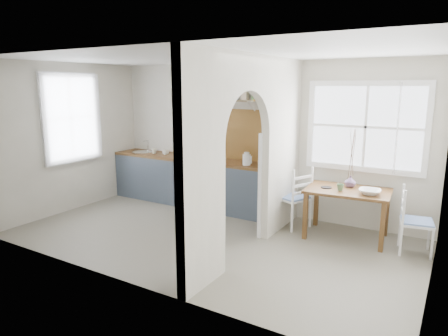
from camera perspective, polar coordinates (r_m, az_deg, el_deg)
The scene contains 26 objects.
floor at distance 5.97m, azimuth -2.21°, elevation -10.00°, with size 5.80×3.20×0.01m, color slate.
ceiling at distance 5.56m, azimuth -2.43°, elevation 15.74°, with size 5.80×3.20×0.01m, color silver.
walls at distance 5.62m, azimuth -2.31°, elevation 2.40°, with size 5.81×3.21×2.60m.
partition at distance 5.30m, azimuth 4.38°, elevation 3.47°, with size 0.12×3.20×2.60m.
kitchen_window at distance 7.53m, azimuth -21.08°, elevation 6.68°, with size 0.10×1.16×1.50m, color white, non-canonical shape.
nook_window at distance 6.35m, azimuth 19.57°, elevation 5.55°, with size 1.76×0.10×1.30m, color white, non-canonical shape.
counter at distance 7.49m, azimuth -3.96°, elevation -1.85°, with size 3.50×0.60×0.90m.
sink at distance 8.18m, azimuth -11.62°, elevation 2.19°, with size 0.40×0.40×0.02m, color silver.
backsplash at distance 7.06m, azimuth 3.29°, elevation 4.71°, with size 1.65×0.03×0.90m, color olive.
shelf at distance 6.94m, azimuth 3.03°, elevation 10.04°, with size 1.75×0.20×0.21m.
pendant_lamp at distance 6.48m, azimuth 4.40°, elevation 8.77°, with size 0.26×0.26×0.16m, color beige.
utensil_rail at distance 6.10m, azimuth 7.17°, elevation 4.48°, with size 0.02×0.02×0.50m, color silver.
dining_table at distance 6.16m, azimuth 17.09°, elevation -6.24°, with size 1.17×0.78×0.73m, color #5A341A, non-canonical shape.
chair_left at distance 6.41m, azimuth 9.77°, elevation -4.04°, with size 0.45×0.45×0.98m, color white, non-canonical shape.
chair_right at distance 5.91m, azimuth 25.84°, elevation -6.84°, with size 0.41×0.41×0.89m, color white, non-canonical shape.
kettle at distance 6.68m, azimuth 3.25°, elevation 1.33°, with size 0.18×0.14×0.21m, color white, non-canonical shape.
mug_a at distance 7.94m, azimuth -9.95°, elevation 2.40°, with size 0.10×0.10×0.10m, color white.
mug_b at distance 7.76m, azimuth -8.33°, elevation 2.26°, with size 0.13×0.13×0.10m, color white.
knife_block at distance 7.51m, azimuth -4.95°, elevation 2.41°, with size 0.09×0.13×0.20m, color black.
jar at distance 7.36m, azimuth -3.01°, elevation 2.01°, with size 0.09×0.09×0.14m, color olive.
towel_magenta at distance 6.44m, azimuth 6.96°, elevation -5.85°, with size 0.02×0.03×0.52m, color #C63A66.
towel_orange at distance 6.40m, azimuth 6.77°, elevation -6.19°, with size 0.02×0.03×0.51m, color orange.
bowl at distance 5.88m, azimuth 20.12°, elevation -3.21°, with size 0.29×0.29×0.07m, color white.
table_cup at distance 5.95m, azimuth 16.28°, elevation -2.67°, with size 0.10×0.10×0.10m, color #5D8A5E.
plate at distance 6.07m, azimuth 14.41°, elevation -2.70°, with size 0.16×0.16×0.01m, color black.
vase at distance 6.19m, azimuth 17.58°, elevation -1.85°, with size 0.16×0.16×0.17m, color #664D74.
Camera 1 is at (3.04, -4.64, 2.21)m, focal length 32.00 mm.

